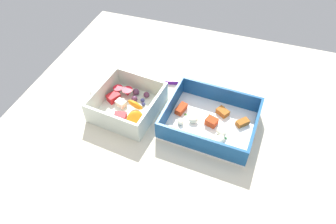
{
  "coord_description": "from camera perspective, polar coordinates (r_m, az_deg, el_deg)",
  "views": [
    {
      "loc": [
        14.04,
        -46.8,
        56.76
      ],
      "look_at": [
        -1.5,
        -0.8,
        4.0
      ],
      "focal_mm": 32.27,
      "sensor_mm": 36.0,
      "label": 1
    }
  ],
  "objects": [
    {
      "name": "candy_bar",
      "position": [
        0.82,
        1.42,
        6.02
      ],
      "size": [
        7.38,
        4.13,
        1.2
      ],
      "primitive_type": "cube",
      "rotation": [
        0.0,
        0.0,
        0.26
      ],
      "color": "#51197A",
      "rests_on": "table_surface"
    },
    {
      "name": "pasta_container",
      "position": [
        0.71,
        7.92,
        -1.79
      ],
      "size": [
        21.62,
        18.24,
        5.27
      ],
      "rotation": [
        0.0,
        0.0,
        -0.06
      ],
      "color": "white",
      "rests_on": "table_surface"
    },
    {
      "name": "table_surface",
      "position": [
        0.74,
        1.3,
        -1.41
      ],
      "size": [
        80.0,
        80.0,
        2.0
      ],
      "primitive_type": "cube",
      "color": "beige",
      "rests_on": "ground"
    },
    {
      "name": "fruit_bowl",
      "position": [
        0.74,
        -7.59,
        1.45
      ],
      "size": [
        16.13,
        16.73,
        5.62
      ],
      "rotation": [
        0.0,
        0.0,
        -0.11
      ],
      "color": "silver",
      "rests_on": "table_surface"
    },
    {
      "name": "paper_cup_liner",
      "position": [
        0.81,
        -13.45,
        3.96
      ],
      "size": [
        3.34,
        3.34,
        1.68
      ],
      "primitive_type": "cylinder",
      "color": "white",
      "rests_on": "table_surface"
    }
  ]
}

